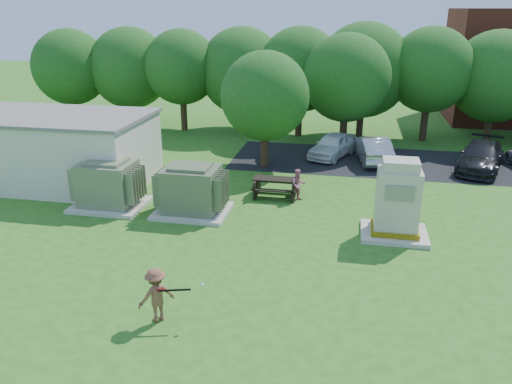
% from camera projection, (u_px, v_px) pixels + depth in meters
% --- Properties ---
extents(ground, '(120.00, 120.00, 0.00)m').
position_uv_depth(ground, '(232.00, 271.00, 16.20)').
color(ground, '#2D6619').
rests_on(ground, ground).
extents(service_building, '(10.00, 5.00, 3.20)m').
position_uv_depth(service_building, '(45.00, 150.00, 24.07)').
color(service_building, beige).
rests_on(service_building, ground).
extents(service_building_roof, '(10.20, 5.20, 0.15)m').
position_uv_depth(service_building_roof, '(39.00, 115.00, 23.49)').
color(service_building_roof, slate).
rests_on(service_building_roof, service_building).
extents(parking_strip, '(20.00, 6.00, 0.01)m').
position_uv_depth(parking_strip, '(414.00, 164.00, 27.36)').
color(parking_strip, '#232326').
rests_on(parking_strip, ground).
extents(transformer_left, '(3.00, 2.40, 2.07)m').
position_uv_depth(transformer_left, '(108.00, 185.00, 21.18)').
color(transformer_left, beige).
rests_on(transformer_left, ground).
extents(transformer_right, '(3.00, 2.40, 2.07)m').
position_uv_depth(transformer_right, '(192.00, 191.00, 20.51)').
color(transformer_right, beige).
rests_on(transformer_right, ground).
extents(generator_cabinet, '(2.44, 1.99, 2.97)m').
position_uv_depth(generator_cabinet, '(397.00, 203.00, 18.31)').
color(generator_cabinet, beige).
rests_on(generator_cabinet, ground).
extents(picnic_table, '(1.99, 1.49, 0.85)m').
position_uv_depth(picnic_table, '(276.00, 185.00, 22.48)').
color(picnic_table, black).
rests_on(picnic_table, ground).
extents(batter, '(1.14, 1.11, 1.56)m').
position_uv_depth(batter, '(156.00, 295.00, 13.43)').
color(batter, brown).
rests_on(batter, ground).
extents(person_by_generator, '(0.72, 0.56, 1.74)m').
position_uv_depth(person_by_generator, '(412.00, 208.00, 19.05)').
color(person_by_generator, black).
rests_on(person_by_generator, ground).
extents(person_at_picnic, '(0.87, 0.80, 1.43)m').
position_uv_depth(person_at_picnic, '(298.00, 185.00, 21.95)').
color(person_at_picnic, '#C96A83').
rests_on(person_at_picnic, ground).
extents(car_white, '(2.97, 4.29, 1.36)m').
position_uv_depth(car_white, '(333.00, 145.00, 28.43)').
color(car_white, white).
rests_on(car_white, ground).
extents(car_silver_a, '(2.21, 4.50, 1.42)m').
position_uv_depth(car_silver_a, '(373.00, 149.00, 27.61)').
color(car_silver_a, '#ACACB1').
rests_on(car_silver_a, ground).
extents(car_dark, '(3.45, 5.30, 1.43)m').
position_uv_depth(car_dark, '(481.00, 157.00, 26.11)').
color(car_dark, black).
rests_on(car_dark, ground).
extents(batting_equipment, '(1.23, 0.40, 0.20)m').
position_uv_depth(batting_equipment, '(176.00, 289.00, 13.21)').
color(batting_equipment, black).
rests_on(batting_equipment, ground).
extents(tree_row, '(41.30, 13.30, 7.30)m').
position_uv_depth(tree_row, '(327.00, 73.00, 31.47)').
color(tree_row, '#47301E').
rests_on(tree_row, ground).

